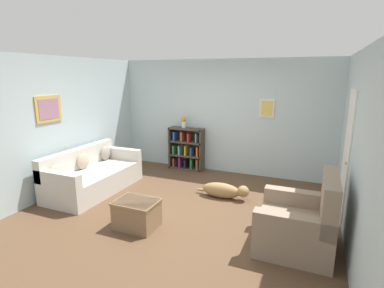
{
  "coord_description": "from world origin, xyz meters",
  "views": [
    {
      "loc": [
        2.02,
        -4.38,
        2.27
      ],
      "look_at": [
        0.0,
        0.4,
        1.05
      ],
      "focal_mm": 28.0,
      "sensor_mm": 36.0,
      "label": 1
    }
  ],
  "objects_px": {
    "coffee_table": "(137,213)",
    "dog": "(224,190)",
    "vase": "(184,121)",
    "bookshelf": "(187,149)",
    "couch": "(92,176)",
    "recliner_chair": "(301,223)"
  },
  "relations": [
    {
      "from": "coffee_table",
      "to": "dog",
      "type": "bearing_deg",
      "value": 60.29
    },
    {
      "from": "recliner_chair",
      "to": "dog",
      "type": "relative_size",
      "value": 1.0
    },
    {
      "from": "bookshelf",
      "to": "vase",
      "type": "xyz_separation_m",
      "value": [
        -0.07,
        -0.02,
        0.68
      ]
    },
    {
      "from": "couch",
      "to": "vase",
      "type": "xyz_separation_m",
      "value": [
        1.09,
        2.0,
        0.87
      ]
    },
    {
      "from": "dog",
      "to": "vase",
      "type": "distance_m",
      "value": 2.23
    },
    {
      "from": "couch",
      "to": "coffee_table",
      "type": "distance_m",
      "value": 1.88
    },
    {
      "from": "bookshelf",
      "to": "coffee_table",
      "type": "distance_m",
      "value": 2.99
    },
    {
      "from": "bookshelf",
      "to": "vase",
      "type": "relative_size",
      "value": 3.63
    },
    {
      "from": "bookshelf",
      "to": "coffee_table",
      "type": "height_order",
      "value": "bookshelf"
    },
    {
      "from": "vase",
      "to": "recliner_chair",
      "type": "bearing_deg",
      "value": -41.77
    },
    {
      "from": "recliner_chair",
      "to": "vase",
      "type": "bearing_deg",
      "value": 138.23
    },
    {
      "from": "couch",
      "to": "coffee_table",
      "type": "bearing_deg",
      "value": -29.52
    },
    {
      "from": "recliner_chair",
      "to": "dog",
      "type": "xyz_separation_m",
      "value": [
        -1.41,
        1.19,
        -0.2
      ]
    },
    {
      "from": "bookshelf",
      "to": "dog",
      "type": "relative_size",
      "value": 0.97
    },
    {
      "from": "coffee_table",
      "to": "bookshelf",
      "type": "bearing_deg",
      "value": 99.23
    },
    {
      "from": "couch",
      "to": "coffee_table",
      "type": "relative_size",
      "value": 3.1
    },
    {
      "from": "couch",
      "to": "vase",
      "type": "distance_m",
      "value": 2.44
    },
    {
      "from": "couch",
      "to": "recliner_chair",
      "type": "distance_m",
      "value": 3.97
    },
    {
      "from": "couch",
      "to": "dog",
      "type": "relative_size",
      "value": 1.89
    },
    {
      "from": "coffee_table",
      "to": "vase",
      "type": "bearing_deg",
      "value": 100.54
    },
    {
      "from": "coffee_table",
      "to": "dog",
      "type": "distance_m",
      "value": 1.81
    },
    {
      "from": "bookshelf",
      "to": "dog",
      "type": "xyz_separation_m",
      "value": [
        1.37,
        -1.37,
        -0.34
      ]
    }
  ]
}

